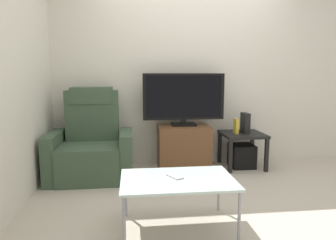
{
  "coord_description": "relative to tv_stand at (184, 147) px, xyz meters",
  "views": [
    {
      "loc": [
        -0.81,
        -3.08,
        1.23
      ],
      "look_at": [
        -0.39,
        0.5,
        0.7
      ],
      "focal_mm": 32.81,
      "sensor_mm": 36.0,
      "label": 1
    }
  ],
  "objects": [
    {
      "name": "game_console",
      "position": [
        0.82,
        -0.05,
        0.31
      ],
      "size": [
        0.07,
        0.2,
        0.27
      ],
      "primitive_type": "cube",
      "color": "black",
      "rests_on": "side_table"
    },
    {
      "name": "subwoofer_box",
      "position": [
        0.78,
        -0.06,
        -0.13
      ],
      "size": [
        0.31,
        0.31,
        0.31
      ],
      "primitive_type": "cube",
      "color": "black",
      "rests_on": "ground"
    },
    {
      "name": "cell_phone",
      "position": [
        -0.34,
        -1.56,
        0.13
      ],
      "size": [
        0.13,
        0.17,
        0.01
      ],
      "primitive_type": "cube",
      "rotation": [
        0.0,
        0.0,
        0.5
      ],
      "color": "#B7B7BC",
      "rests_on": "coffee_table"
    },
    {
      "name": "recliner_armchair",
      "position": [
        -1.17,
        -0.22,
        0.09
      ],
      "size": [
        0.98,
        0.78,
        1.08
      ],
      "rotation": [
        0.0,
        0.0,
        -0.05
      ],
      "color": "#384C38",
      "rests_on": "ground"
    },
    {
      "name": "coffee_table",
      "position": [
        -0.32,
        -1.6,
        0.1
      ],
      "size": [
        0.9,
        0.6,
        0.41
      ],
      "color": "#B2C6C1",
      "rests_on": "ground"
    },
    {
      "name": "book_upright",
      "position": [
        0.68,
        -0.08,
        0.28
      ],
      "size": [
        0.04,
        0.12,
        0.19
      ],
      "primitive_type": "cube",
      "color": "gold",
      "rests_on": "side_table"
    },
    {
      "name": "wall_side",
      "position": [
        -1.74,
        -0.84,
        1.01
      ],
      "size": [
        0.06,
        4.48,
        2.6
      ],
      "primitive_type": "cube",
      "color": "beige",
      "rests_on": "ground"
    },
    {
      "name": "television",
      "position": [
        0.0,
        0.02,
        0.64
      ],
      "size": [
        1.07,
        0.2,
        0.68
      ],
      "color": "black",
      "rests_on": "tv_stand"
    },
    {
      "name": "ground_plane",
      "position": [
        0.14,
        -0.84,
        -0.29
      ],
      "size": [
        6.4,
        6.4,
        0.0
      ],
      "primitive_type": "plane",
      "color": "#B2A899"
    },
    {
      "name": "tv_stand",
      "position": [
        0.0,
        0.0,
        0.0
      ],
      "size": [
        0.67,
        0.45,
        0.57
      ],
      "color": "brown",
      "rests_on": "ground"
    },
    {
      "name": "wall_back",
      "position": [
        0.14,
        0.29,
        1.01
      ],
      "size": [
        6.4,
        0.06,
        2.6
      ],
      "primitive_type": "cube",
      "color": "beige",
      "rests_on": "ground"
    },
    {
      "name": "side_table",
      "position": [
        0.78,
        -0.06,
        0.11
      ],
      "size": [
        0.54,
        0.54,
        0.47
      ],
      "color": "black",
      "rests_on": "ground"
    }
  ]
}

